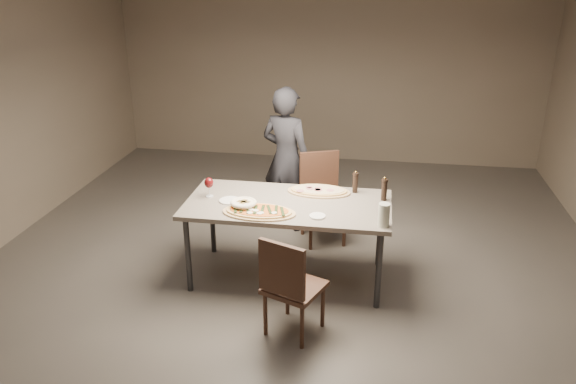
% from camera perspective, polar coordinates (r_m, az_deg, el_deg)
% --- Properties ---
extents(room, '(7.00, 7.00, 7.00)m').
position_cam_1_polar(room, '(4.72, 0.00, 6.20)').
color(room, '#57504B').
rests_on(room, ground).
extents(dining_table, '(1.80, 0.90, 0.75)m').
position_cam_1_polar(dining_table, '(4.96, 0.00, -1.68)').
color(dining_table, gray).
rests_on(dining_table, ground).
extents(zucchini_pizza, '(0.62, 0.35, 0.05)m').
position_cam_1_polar(zucchini_pizza, '(4.72, -2.97, -2.00)').
color(zucchini_pizza, tan).
rests_on(zucchini_pizza, dining_table).
extents(ham_pizza, '(0.58, 0.32, 0.04)m').
position_cam_1_polar(ham_pizza, '(5.16, 3.14, 0.13)').
color(ham_pizza, tan).
rests_on(ham_pizza, dining_table).
extents(bread_basket, '(0.23, 0.23, 0.08)m').
position_cam_1_polar(bread_basket, '(4.79, -4.53, -1.27)').
color(bread_basket, beige).
rests_on(bread_basket, dining_table).
extents(oil_dish, '(0.14, 0.14, 0.02)m').
position_cam_1_polar(oil_dish, '(4.66, 3.01, -2.46)').
color(oil_dish, white).
rests_on(oil_dish, dining_table).
extents(pepper_mill_left, '(0.05, 0.05, 0.21)m').
position_cam_1_polar(pepper_mill_left, '(5.16, 6.85, 0.99)').
color(pepper_mill_left, black).
rests_on(pepper_mill_left, dining_table).
extents(pepper_mill_right, '(0.06, 0.06, 0.22)m').
position_cam_1_polar(pepper_mill_right, '(5.02, 9.75, 0.27)').
color(pepper_mill_right, black).
rests_on(pepper_mill_right, dining_table).
extents(carafe, '(0.09, 0.09, 0.19)m').
position_cam_1_polar(carafe, '(4.53, 9.71, -2.31)').
color(carafe, silver).
rests_on(carafe, dining_table).
extents(wine_glass, '(0.08, 0.08, 0.18)m').
position_cam_1_polar(wine_glass, '(5.07, -8.04, 0.87)').
color(wine_glass, silver).
rests_on(wine_glass, dining_table).
extents(side_plate, '(0.19, 0.19, 0.01)m').
position_cam_1_polar(side_plate, '(4.99, -5.93, -0.87)').
color(side_plate, white).
rests_on(side_plate, dining_table).
extents(chair_near, '(0.52, 0.52, 0.85)m').
position_cam_1_polar(chair_near, '(4.27, 0.11, -9.20)').
color(chair_near, '#3F261A').
rests_on(chair_near, ground).
extents(chair_far, '(0.56, 0.56, 0.91)m').
position_cam_1_polar(chair_far, '(5.81, 3.42, 0.02)').
color(chair_far, '#3F261A').
rests_on(chair_far, ground).
extents(diner, '(0.66, 0.56, 1.55)m').
position_cam_1_polar(diner, '(5.96, -0.18, 3.36)').
color(diner, black).
rests_on(diner, ground).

